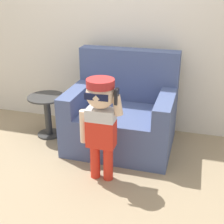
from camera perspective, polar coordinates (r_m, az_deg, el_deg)
name	(u,v)px	position (r m, az deg, el deg)	size (l,w,h in m)	color
ground_plane	(98,145)	(3.49, -2.49, -6.05)	(10.00, 10.00, 0.00)	#998466
wall_back	(114,18)	(3.66, 0.34, 16.87)	(10.00, 0.05, 2.60)	silver
armchair	(122,115)	(3.39, 1.90, -0.54)	(1.10, 0.86, 1.00)	#475684
person_child	(101,115)	(2.66, -2.09, -0.54)	(0.39, 0.29, 0.96)	red
side_table	(48,112)	(3.66, -11.70, 0.00)	(0.42, 0.42, 0.49)	#333333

